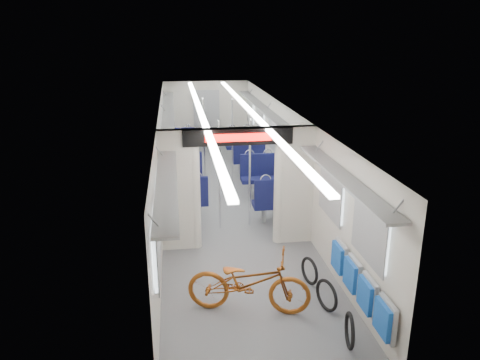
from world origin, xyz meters
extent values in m
plane|color=#515456|center=(0.00, 0.00, 0.00)|extent=(12.00, 12.00, 0.00)
cube|color=beige|center=(-1.45, 0.00, 1.15)|extent=(0.02, 12.00, 2.30)
cube|color=beige|center=(1.45, 0.00, 1.15)|extent=(0.02, 12.00, 2.30)
cube|color=beige|center=(0.00, 6.00, 1.15)|extent=(2.90, 0.02, 2.30)
cube|color=beige|center=(0.00, -6.00, 1.15)|extent=(2.90, 0.02, 2.30)
cube|color=silver|center=(0.00, 0.00, 2.30)|extent=(2.90, 12.00, 0.02)
cube|color=white|center=(-0.55, 0.00, 2.27)|extent=(0.12, 11.40, 0.04)
cube|color=white|center=(0.55, 0.00, 2.27)|extent=(0.12, 11.40, 0.04)
cube|color=beige|center=(-1.12, -2.00, 1.00)|extent=(0.65, 0.18, 2.00)
cube|color=beige|center=(1.12, -2.00, 1.00)|extent=(0.65, 0.18, 2.00)
cube|color=beige|center=(0.00, -2.00, 2.15)|extent=(2.90, 0.18, 0.30)
cylinder|color=beige|center=(-0.80, -2.00, 1.00)|extent=(0.20, 0.20, 2.00)
cylinder|color=beige|center=(0.80, -2.00, 1.00)|extent=(0.20, 0.20, 2.00)
cube|color=black|center=(0.00, -2.11, 2.15)|extent=(2.00, 0.03, 0.30)
cube|color=#FF0C07|center=(0.00, -2.13, 2.15)|extent=(1.20, 0.02, 0.14)
cube|color=silver|center=(-1.42, -4.80, 1.40)|extent=(0.04, 1.00, 0.75)
cube|color=silver|center=(1.42, -4.80, 1.40)|extent=(0.04, 1.00, 0.75)
cube|color=silver|center=(-1.42, -3.20, 1.40)|extent=(0.04, 1.00, 0.75)
cube|color=silver|center=(1.42, -3.20, 1.40)|extent=(0.04, 1.00, 0.75)
cube|color=silver|center=(-1.42, -0.50, 1.40)|extent=(0.04, 1.00, 0.75)
cube|color=silver|center=(1.42, -0.50, 1.40)|extent=(0.04, 1.00, 0.75)
cube|color=silver|center=(-1.42, 1.40, 1.40)|extent=(0.04, 1.00, 0.75)
cube|color=silver|center=(1.42, 1.40, 1.40)|extent=(0.04, 1.00, 0.75)
cube|color=silver|center=(-1.42, 3.30, 1.40)|extent=(0.04, 1.00, 0.75)
cube|color=silver|center=(1.42, 3.30, 1.40)|extent=(0.04, 1.00, 0.75)
cube|color=silver|center=(-1.42, 5.10, 1.40)|extent=(0.04, 1.00, 0.75)
cube|color=silver|center=(1.42, 5.10, 1.40)|extent=(0.04, 1.00, 0.75)
cube|color=gray|center=(-1.27, -4.00, 1.95)|extent=(0.30, 3.60, 0.04)
cube|color=gray|center=(1.27, -4.00, 1.95)|extent=(0.30, 3.60, 0.04)
cube|color=gray|center=(-1.27, 2.00, 1.95)|extent=(0.30, 7.60, 0.04)
cube|color=gray|center=(1.27, 2.00, 1.95)|extent=(0.30, 7.60, 0.04)
cube|color=gray|center=(0.00, 5.94, 1.00)|extent=(0.90, 0.05, 2.00)
imported|color=#8E4614|center=(-0.15, -4.28, 0.48)|extent=(1.92, 1.09, 0.95)
cube|color=gray|center=(1.38, -5.56, 0.58)|extent=(0.06, 0.44, 0.50)
cube|color=#11459E|center=(1.32, -5.56, 0.58)|extent=(0.06, 0.40, 0.42)
cube|color=gray|center=(1.38, -5.01, 0.58)|extent=(0.06, 0.44, 0.50)
cube|color=#11459E|center=(1.32, -5.01, 0.58)|extent=(0.06, 0.40, 0.42)
cube|color=gray|center=(1.38, -4.46, 0.58)|extent=(0.06, 0.44, 0.50)
cube|color=#11459E|center=(1.32, -4.46, 0.58)|extent=(0.06, 0.40, 0.42)
cube|color=gray|center=(1.38, -3.91, 0.58)|extent=(0.06, 0.44, 0.50)
cube|color=#11459E|center=(1.32, -3.91, 0.58)|extent=(0.06, 0.40, 0.42)
torus|color=black|center=(1.03, -5.29, 0.22)|extent=(0.14, 0.50, 0.49)
torus|color=black|center=(0.99, -4.43, 0.22)|extent=(0.21, 0.49, 0.50)
torus|color=black|center=(0.96, -3.66, 0.21)|extent=(0.18, 0.46, 0.47)
cube|color=#0D0F3A|center=(-0.70, -0.60, 0.40)|extent=(0.46, 0.43, 0.10)
cylinder|color=gray|center=(-0.70, -0.60, 0.17)|extent=(0.10, 0.10, 0.35)
cube|color=#0D0F3A|center=(-0.70, -0.78, 0.73)|extent=(0.46, 0.08, 0.57)
torus|color=silver|center=(-0.70, -0.78, 1.02)|extent=(0.23, 0.03, 0.23)
cube|color=#0D0F3A|center=(-0.70, 1.14, 0.40)|extent=(0.46, 0.43, 0.10)
cylinder|color=gray|center=(-0.70, 1.14, 0.17)|extent=(0.10, 0.10, 0.35)
cube|color=#0D0F3A|center=(-0.70, 1.32, 0.73)|extent=(0.46, 0.08, 0.57)
torus|color=silver|center=(-0.70, 1.32, 1.02)|extent=(0.23, 0.03, 0.23)
cube|color=#0D0F3A|center=(-1.17, -0.60, 0.40)|extent=(0.46, 0.43, 0.10)
cylinder|color=gray|center=(-1.17, -0.60, 0.17)|extent=(0.10, 0.10, 0.35)
cube|color=#0D0F3A|center=(-1.17, -0.78, 0.73)|extent=(0.46, 0.08, 0.57)
torus|color=silver|center=(-1.17, -0.78, 1.02)|extent=(0.23, 0.03, 0.23)
cube|color=#0D0F3A|center=(-1.17, 1.14, 0.40)|extent=(0.46, 0.43, 0.10)
cylinder|color=gray|center=(-1.17, 1.14, 0.17)|extent=(0.10, 0.10, 0.35)
cube|color=#0D0F3A|center=(-1.17, 1.32, 0.73)|extent=(0.46, 0.08, 0.57)
torus|color=silver|center=(-1.17, 1.32, 1.02)|extent=(0.23, 0.03, 0.23)
cube|color=#0D0F3A|center=(0.70, -1.01, 0.40)|extent=(0.47, 0.44, 0.10)
cylinder|color=gray|center=(0.70, -1.01, 0.17)|extent=(0.10, 0.10, 0.35)
cube|color=#0D0F3A|center=(0.70, -1.19, 0.73)|extent=(0.47, 0.08, 0.57)
torus|color=silver|center=(0.70, -1.19, 1.02)|extent=(0.24, 0.03, 0.24)
cube|color=#0D0F3A|center=(0.70, 0.75, 0.40)|extent=(0.47, 0.44, 0.10)
cylinder|color=gray|center=(0.70, 0.75, 0.17)|extent=(0.10, 0.10, 0.35)
cube|color=#0D0F3A|center=(0.70, 0.93, 0.73)|extent=(0.47, 0.08, 0.57)
torus|color=silver|center=(0.70, 0.93, 1.02)|extent=(0.24, 0.03, 0.24)
cube|color=#0D0F3A|center=(1.17, -1.01, 0.40)|extent=(0.47, 0.44, 0.10)
cylinder|color=gray|center=(1.17, -1.01, 0.17)|extent=(0.10, 0.10, 0.35)
cube|color=#0D0F3A|center=(1.17, -1.19, 0.73)|extent=(0.47, 0.08, 0.57)
torus|color=silver|center=(1.17, -1.19, 1.02)|extent=(0.24, 0.03, 0.24)
cube|color=#0D0F3A|center=(1.17, 0.75, 0.40)|extent=(0.47, 0.44, 0.10)
cylinder|color=gray|center=(1.17, 0.75, 0.17)|extent=(0.10, 0.10, 0.35)
cube|color=#0D0F3A|center=(1.17, 0.93, 0.73)|extent=(0.47, 0.08, 0.57)
torus|color=silver|center=(1.17, 0.93, 1.02)|extent=(0.24, 0.03, 0.24)
cube|color=#0D0F3A|center=(-0.70, 2.87, 0.40)|extent=(0.43, 0.40, 0.10)
cylinder|color=gray|center=(-0.70, 2.87, 0.17)|extent=(0.10, 0.10, 0.35)
cube|color=#0D0F3A|center=(-0.70, 2.71, 0.71)|extent=(0.43, 0.08, 0.52)
torus|color=silver|center=(-0.70, 2.71, 0.97)|extent=(0.22, 0.03, 0.22)
cube|color=#0D0F3A|center=(-0.70, 4.49, 0.40)|extent=(0.43, 0.40, 0.10)
cylinder|color=gray|center=(-0.70, 4.49, 0.17)|extent=(0.10, 0.10, 0.35)
cube|color=#0D0F3A|center=(-0.70, 4.66, 0.71)|extent=(0.43, 0.08, 0.52)
torus|color=silver|center=(-0.70, 4.66, 0.97)|extent=(0.22, 0.03, 0.22)
cube|color=#0D0F3A|center=(-1.17, 2.87, 0.40)|extent=(0.43, 0.40, 0.10)
cylinder|color=gray|center=(-1.17, 2.87, 0.17)|extent=(0.10, 0.10, 0.35)
cube|color=#0D0F3A|center=(-1.17, 2.71, 0.71)|extent=(0.43, 0.08, 0.52)
torus|color=silver|center=(-1.17, 2.71, 0.97)|extent=(0.22, 0.03, 0.22)
cube|color=#0D0F3A|center=(-1.17, 4.49, 0.40)|extent=(0.43, 0.40, 0.10)
cylinder|color=gray|center=(-1.17, 4.49, 0.17)|extent=(0.10, 0.10, 0.35)
cube|color=#0D0F3A|center=(-1.17, 4.66, 0.71)|extent=(0.43, 0.08, 0.52)
torus|color=silver|center=(-1.17, 4.66, 0.97)|extent=(0.22, 0.03, 0.22)
cube|color=#0D0F3A|center=(0.70, 2.54, 0.40)|extent=(0.44, 0.41, 0.10)
cylinder|color=gray|center=(0.70, 2.54, 0.17)|extent=(0.10, 0.10, 0.35)
cube|color=#0D0F3A|center=(0.70, 2.38, 0.72)|extent=(0.44, 0.08, 0.53)
torus|color=silver|center=(0.70, 2.38, 0.98)|extent=(0.22, 0.03, 0.22)
cube|color=#0D0F3A|center=(0.70, 4.19, 0.40)|extent=(0.44, 0.41, 0.10)
cylinder|color=gray|center=(0.70, 4.19, 0.17)|extent=(0.10, 0.10, 0.35)
cube|color=#0D0F3A|center=(0.70, 4.36, 0.72)|extent=(0.44, 0.08, 0.53)
torus|color=silver|center=(0.70, 4.36, 0.98)|extent=(0.22, 0.03, 0.22)
cube|color=#0D0F3A|center=(1.17, 2.54, 0.40)|extent=(0.44, 0.41, 0.10)
cylinder|color=gray|center=(1.17, 2.54, 0.17)|extent=(0.10, 0.10, 0.35)
cube|color=#0D0F3A|center=(1.17, 2.38, 0.72)|extent=(0.44, 0.08, 0.53)
torus|color=silver|center=(1.17, 2.38, 0.98)|extent=(0.22, 0.03, 0.22)
cube|color=#0D0F3A|center=(1.17, 4.19, 0.40)|extent=(0.44, 0.41, 0.10)
cylinder|color=gray|center=(1.17, 4.19, 0.17)|extent=(0.10, 0.10, 0.35)
cube|color=#0D0F3A|center=(1.17, 4.36, 0.72)|extent=(0.44, 0.08, 0.53)
torus|color=silver|center=(1.17, 4.36, 0.98)|extent=(0.22, 0.03, 0.22)
cylinder|color=silver|center=(-0.26, -1.21, 1.15)|extent=(0.04, 0.04, 2.30)
cylinder|color=silver|center=(0.37, -1.12, 1.15)|extent=(0.04, 0.04, 2.30)
cylinder|color=silver|center=(-0.36, 1.93, 1.15)|extent=(0.04, 0.04, 2.30)
cylinder|color=silver|center=(0.37, 1.73, 1.15)|extent=(0.04, 0.04, 2.30)
camera|label=1|loc=(-1.12, -10.23, 4.00)|focal=35.00mm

